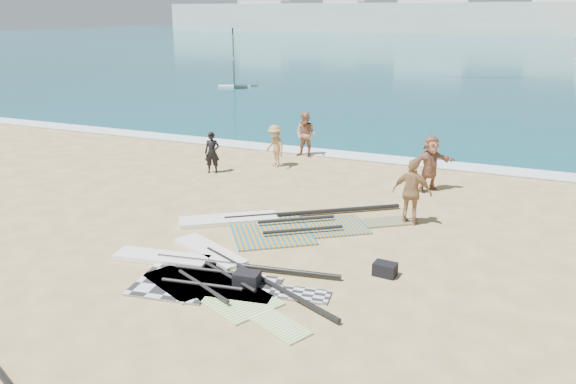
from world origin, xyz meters
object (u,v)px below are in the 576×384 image
at_px(rig_grey, 197,272).
at_px(rig_green, 220,273).
at_px(beachgoer_mid, 275,146).
at_px(beachgoer_back, 412,192).
at_px(gear_bag_near, 247,280).
at_px(person_wetsuit, 212,153).
at_px(beachgoer_right, 430,163).
at_px(rig_orange, 278,223).
at_px(gear_bag_far, 385,269).
at_px(beachgoer_left, 306,135).

distance_m(rig_grey, rig_green, 0.55).
relative_size(beachgoer_mid, beachgoer_back, 0.87).
distance_m(gear_bag_near, person_wetsuit, 9.28).
distance_m(beachgoer_mid, beachgoer_right, 6.01).
distance_m(rig_orange, beachgoer_back, 3.82).
relative_size(rig_grey, beachgoer_mid, 3.44).
bearing_deg(beachgoer_mid, gear_bag_far, -16.56).
xyz_separation_m(beachgoer_mid, beachgoer_back, (6.02, -4.10, 0.12)).
bearing_deg(beachgoer_mid, person_wetsuit, -101.49).
relative_size(rig_orange, person_wetsuit, 4.07).
relative_size(beachgoer_left, beachgoer_right, 0.99).
distance_m(rig_grey, beachgoer_back, 6.41).
height_order(gear_bag_near, beachgoer_back, beachgoer_back).
xyz_separation_m(rig_grey, beachgoer_right, (3.76, 8.40, 0.88)).
height_order(person_wetsuit, beachgoer_left, beachgoer_left).
bearing_deg(rig_orange, person_wetsuit, 102.72).
height_order(rig_grey, person_wetsuit, person_wetsuit).
distance_m(gear_bag_near, beachgoer_left, 11.60).
xyz_separation_m(rig_green, rig_orange, (-0.08, 3.36, 0.00)).
bearing_deg(beachgoer_left, beachgoer_back, -43.98).
bearing_deg(beachgoer_back, beachgoer_right, -87.03).
xyz_separation_m(gear_bag_far, beachgoer_back, (-0.14, 3.46, 0.78)).
height_order(person_wetsuit, beachgoer_mid, beachgoer_mid).
xyz_separation_m(beachgoer_left, beachgoer_mid, (-0.52, -1.88, -0.11)).
bearing_deg(rig_orange, beachgoer_right, 20.27).
bearing_deg(rig_orange, rig_green, -124.17).
bearing_deg(rig_grey, beachgoer_right, 57.34).
height_order(rig_green, person_wetsuit, person_wetsuit).
xyz_separation_m(person_wetsuit, beachgoer_right, (7.71, 0.95, 0.17)).
distance_m(rig_grey, gear_bag_near, 1.37).
bearing_deg(gear_bag_near, person_wetsuit, 125.00).
bearing_deg(gear_bag_near, rig_grey, 174.44).
height_order(rig_grey, beachgoer_left, beachgoer_left).
bearing_deg(rig_green, rig_orange, 117.06).
height_order(gear_bag_near, beachgoer_right, beachgoer_right).
relative_size(beachgoer_back, beachgoer_right, 1.00).
distance_m(rig_green, beachgoer_back, 5.97).
bearing_deg(beachgoer_left, gear_bag_far, -55.76).
height_order(rig_grey, rig_orange, rig_orange).
bearing_deg(beachgoer_left, beachgoer_mid, -102.06).
distance_m(beachgoer_left, beachgoer_back, 8.13).
bearing_deg(rig_green, beachgoer_right, 94.26).
bearing_deg(beachgoer_left, person_wetsuit, -118.98).
bearing_deg(rig_grey, beachgoer_left, 90.09).
bearing_deg(beachgoer_back, beachgoer_left, -45.55).
height_order(person_wetsuit, beachgoer_right, beachgoer_right).
relative_size(person_wetsuit, beachgoer_right, 0.82).
height_order(rig_orange, beachgoer_mid, beachgoer_mid).
xyz_separation_m(person_wetsuit, beachgoer_left, (2.28, 3.59, 0.16)).
bearing_deg(rig_green, beachgoer_left, 127.14).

